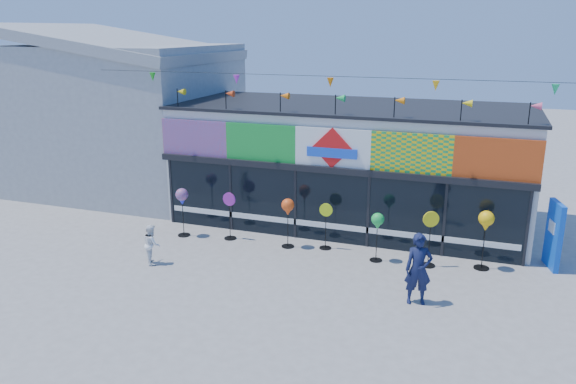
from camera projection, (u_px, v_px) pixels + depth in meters
The scene contains 13 objects.
ground at pixel (297, 285), 15.09m from camera, with size 80.00×80.00×0.00m, color gray.
kite_shop at pixel (350, 163), 19.89m from camera, with size 16.00×5.70×5.31m.
neighbour_building at pixel (126, 113), 23.72m from camera, with size 8.18×7.20×6.87m.
blue_sign at pixel (554, 235), 15.96m from camera, with size 0.38×0.99×1.96m.
spinner_0 at pixel (182, 198), 18.34m from camera, with size 0.41×0.41×1.63m.
spinner_1 at pixel (230, 215), 18.19m from camera, with size 0.44×0.40×1.58m.
spinner_2 at pixel (288, 209), 17.39m from camera, with size 0.40×0.40×1.59m.
spinner_3 at pixel (326, 225), 17.40m from camera, with size 0.41×0.38×1.48m.
spinner_4 at pixel (378, 223), 16.35m from camera, with size 0.38×0.38×1.49m.
spinner_5 at pixel (430, 237), 16.07m from camera, with size 0.44×0.42×1.67m.
spinner_6 at pixel (486, 223), 15.75m from camera, with size 0.44×0.44×1.74m.
adult_man at pixel (418, 269), 13.86m from camera, with size 0.67×0.44×1.83m, color #13193C.
child at pixel (152, 244), 16.36m from camera, with size 0.57×0.33×1.18m, color white.
Camera 1 is at (4.37, -13.08, 6.62)m, focal length 35.00 mm.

